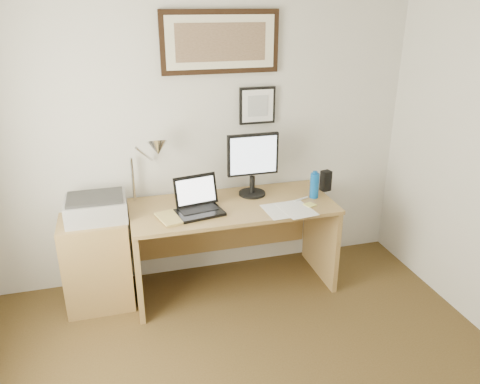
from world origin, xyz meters
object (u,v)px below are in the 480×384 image
object	(u,v)px
side_cabinet	(98,262)
laptop	(198,204)
desk	(230,227)
printer	(96,208)
water_bottle	(314,186)
lcd_monitor	(253,162)
book	(160,221)

from	to	relation	value
side_cabinet	laptop	xyz separation A→B (m)	(0.79, -0.10, 0.44)
desk	printer	distance (m)	1.07
desk	printer	world-z (taller)	printer
water_bottle	lcd_monitor	bearing A→B (deg)	158.74
side_cabinet	lcd_monitor	xyz separation A→B (m)	(1.28, 0.10, 0.68)
desk	lcd_monitor	bearing A→B (deg)	17.39
side_cabinet	desk	distance (m)	1.08
lcd_monitor	printer	size ratio (longest dim) A/B	1.18
water_bottle	desk	size ratio (longest dim) A/B	0.13
book	laptop	distance (m)	0.32
water_bottle	desk	distance (m)	0.77
laptop	desk	bearing A→B (deg)	26.08
side_cabinet	desk	world-z (taller)	desk
printer	lcd_monitor	bearing A→B (deg)	3.92
side_cabinet	desk	xyz separation A→B (m)	(1.07, 0.04, 0.15)
desk	side_cabinet	bearing A→B (deg)	-178.11
side_cabinet	laptop	world-z (taller)	laptop
lcd_monitor	printer	world-z (taller)	lcd_monitor
lcd_monitor	water_bottle	bearing A→B (deg)	-21.26
laptop	lcd_monitor	size ratio (longest dim) A/B	0.73
side_cabinet	book	size ratio (longest dim) A/B	2.88
book	printer	xyz separation A→B (m)	(-0.44, 0.22, 0.06)
book	desk	bearing A→B (deg)	22.52
book	printer	bearing A→B (deg)	153.28
water_bottle	desk	xyz separation A→B (m)	(-0.68, 0.12, -0.34)
book	lcd_monitor	size ratio (longest dim) A/B	0.49
side_cabinet	printer	bearing A→B (deg)	21.31
desk	laptop	xyz separation A→B (m)	(-0.28, -0.14, 0.29)
water_bottle	printer	distance (m)	1.71
water_bottle	lcd_monitor	xyz separation A→B (m)	(-0.47, 0.18, 0.19)
side_cabinet	desk	size ratio (longest dim) A/B	0.46
side_cabinet	printer	distance (m)	0.46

